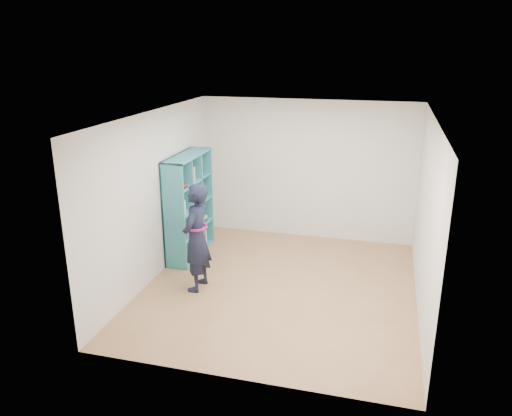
# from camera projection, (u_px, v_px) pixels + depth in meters

# --- Properties ---
(floor) EXTENTS (4.50, 4.50, 0.00)m
(floor) POSITION_uv_depth(u_px,v_px,m) (280.00, 288.00, 7.60)
(floor) COLOR #9C7147
(floor) RESTS_ON ground
(ceiling) EXTENTS (4.50, 4.50, 0.00)m
(ceiling) POSITION_uv_depth(u_px,v_px,m) (283.00, 116.00, 6.78)
(ceiling) COLOR white
(ceiling) RESTS_ON wall_back
(wall_left) EXTENTS (0.02, 4.50, 2.60)m
(wall_left) POSITION_uv_depth(u_px,v_px,m) (154.00, 196.00, 7.68)
(wall_left) COLOR silver
(wall_left) RESTS_ON floor
(wall_right) EXTENTS (0.02, 4.50, 2.60)m
(wall_right) POSITION_uv_depth(u_px,v_px,m) (426.00, 219.00, 6.70)
(wall_right) COLOR silver
(wall_right) RESTS_ON floor
(wall_back) EXTENTS (4.00, 0.02, 2.60)m
(wall_back) POSITION_uv_depth(u_px,v_px,m) (307.00, 170.00, 9.25)
(wall_back) COLOR silver
(wall_back) RESTS_ON floor
(wall_front) EXTENTS (4.00, 0.02, 2.60)m
(wall_front) POSITION_uv_depth(u_px,v_px,m) (235.00, 273.00, 5.13)
(wall_front) COLOR silver
(wall_front) RESTS_ON floor
(bookshelf) EXTENTS (0.39, 1.34, 1.78)m
(bookshelf) POSITION_uv_depth(u_px,v_px,m) (187.00, 206.00, 8.56)
(bookshelf) COLOR teal
(bookshelf) RESTS_ON floor
(person) EXTENTS (0.42, 0.61, 1.64)m
(person) POSITION_uv_depth(u_px,v_px,m) (196.00, 238.00, 7.34)
(person) COLOR black
(person) RESTS_ON floor
(smartphone) EXTENTS (0.02, 0.09, 0.14)m
(smartphone) POSITION_uv_depth(u_px,v_px,m) (190.00, 228.00, 7.42)
(smartphone) COLOR silver
(smartphone) RESTS_ON person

